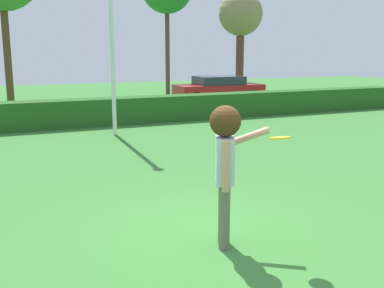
{
  "coord_description": "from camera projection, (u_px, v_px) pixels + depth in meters",
  "views": [
    {
      "loc": [
        -2.65,
        -5.28,
        2.47
      ],
      "look_at": [
        -0.01,
        0.65,
        1.15
      ],
      "focal_mm": 43.27,
      "sensor_mm": 36.0,
      "label": 1
    }
  ],
  "objects": [
    {
      "name": "frisbee",
      "position": [
        281.0,
        138.0,
        5.51
      ],
      "size": [
        0.25,
        0.25,
        0.06
      ],
      "color": "yellow"
    },
    {
      "name": "person",
      "position": [
        226.0,
        155.0,
        5.72
      ],
      "size": [
        0.84,
        0.52,
        1.81
      ],
      "color": "#696655",
      "rests_on": "ground"
    },
    {
      "name": "bare_elm_tree",
      "position": [
        241.0,
        16.0,
        24.76
      ],
      "size": [
        2.34,
        2.34,
        5.56
      ],
      "color": "brown",
      "rests_on": "ground"
    },
    {
      "name": "lamppost",
      "position": [
        111.0,
        0.0,
        13.0
      ],
      "size": [
        0.24,
        0.24,
        7.05
      ],
      "color": "silver",
      "rests_on": "ground"
    },
    {
      "name": "ground_plane",
      "position": [
        212.0,
        236.0,
        6.27
      ],
      "size": [
        60.0,
        60.0,
        0.0
      ],
      "primitive_type": "plane",
      "color": "#3A7933"
    },
    {
      "name": "parked_car_red",
      "position": [
        219.0,
        88.0,
        22.23
      ],
      "size": [
        4.27,
        1.95,
        1.25
      ],
      "color": "#B21E1E",
      "rests_on": "ground"
    },
    {
      "name": "hedge_row",
      "position": [
        76.0,
        113.0,
        15.15
      ],
      "size": [
        27.0,
        0.9,
        0.89
      ],
      "primitive_type": "cube",
      "color": "#25571E",
      "rests_on": "ground"
    }
  ]
}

